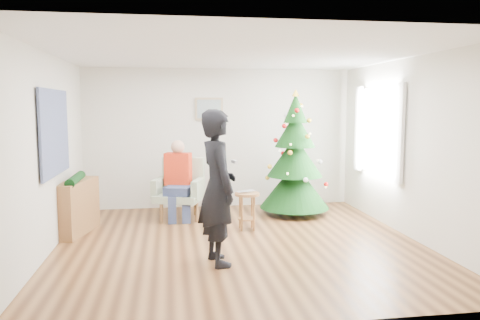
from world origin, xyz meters
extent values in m
plane|color=brown|center=(0.00, 0.00, 0.00)|extent=(5.00, 5.00, 0.00)
plane|color=white|center=(0.00, 0.00, 2.60)|extent=(5.00, 5.00, 0.00)
plane|color=silver|center=(0.00, 2.50, 1.30)|extent=(5.00, 0.00, 5.00)
plane|color=silver|center=(0.00, -2.50, 1.30)|extent=(5.00, 0.00, 5.00)
plane|color=silver|center=(-2.50, 0.00, 1.30)|extent=(0.00, 5.00, 5.00)
plane|color=silver|center=(2.50, 0.00, 1.30)|extent=(0.00, 5.00, 5.00)
cube|color=white|center=(2.47, 1.00, 1.50)|extent=(0.04, 1.30, 1.40)
cube|color=white|center=(2.44, 0.25, 1.50)|extent=(0.05, 0.25, 1.50)
cube|color=white|center=(2.44, 1.75, 1.50)|extent=(0.05, 0.25, 1.50)
cylinder|color=#3F2816|center=(1.23, 1.63, 0.14)|extent=(0.09, 0.09, 0.28)
cone|color=black|center=(1.23, 1.63, 0.51)|extent=(1.22, 1.22, 0.80)
cone|color=black|center=(1.23, 1.63, 1.03)|extent=(0.97, 0.97, 0.70)
cone|color=black|center=(1.23, 1.63, 1.50)|extent=(0.71, 0.71, 0.61)
cone|color=black|center=(1.23, 1.63, 1.87)|extent=(0.41, 0.41, 0.51)
cone|color=gold|center=(1.23, 1.63, 2.13)|extent=(0.13, 0.13, 0.13)
cylinder|color=brown|center=(0.23, 0.72, 0.56)|extent=(0.38, 0.38, 0.04)
cylinder|color=brown|center=(0.23, 0.72, 0.17)|extent=(0.29, 0.29, 0.02)
imported|color=silver|center=(0.23, 0.72, 0.59)|extent=(0.37, 0.32, 0.02)
cube|color=#97A887|center=(-0.80, 1.57, 0.38)|extent=(0.90, 0.87, 0.12)
cube|color=#97A887|center=(-0.70, 1.86, 0.72)|extent=(0.73, 0.34, 0.60)
cube|color=#97A887|center=(-1.13, 1.67, 0.54)|extent=(0.28, 0.57, 0.30)
cube|color=#97A887|center=(-0.48, 1.46, 0.54)|extent=(0.28, 0.57, 0.30)
cube|color=navy|center=(-0.80, 1.48, 0.51)|extent=(0.53, 0.54, 0.14)
cube|color=red|center=(-0.80, 1.71, 0.84)|extent=(0.48, 0.35, 0.55)
sphere|color=tan|center=(-0.80, 1.69, 1.22)|extent=(0.23, 0.23, 0.23)
imported|color=black|center=(-0.38, -0.77, 0.93)|extent=(0.58, 0.76, 1.87)
cube|color=white|center=(-0.18, -0.80, 1.24)|extent=(0.06, 0.13, 0.04)
cube|color=brown|center=(-2.33, 0.88, 0.40)|extent=(0.54, 1.04, 0.80)
cylinder|color=black|center=(-2.33, 0.88, 0.82)|extent=(0.14, 0.90, 0.14)
cube|color=black|center=(-2.46, 0.30, 1.55)|extent=(0.03, 1.50, 1.15)
cube|color=tan|center=(-0.20, 2.47, 1.85)|extent=(0.52, 0.03, 0.42)
cube|color=gray|center=(-0.20, 2.45, 1.85)|extent=(0.44, 0.02, 0.34)
camera|label=1|loc=(-0.95, -6.27, 1.90)|focal=35.00mm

